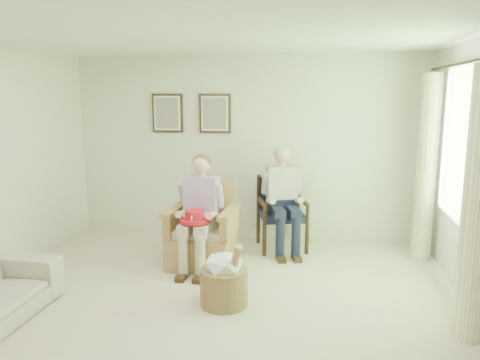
% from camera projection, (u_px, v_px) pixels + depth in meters
% --- Properties ---
extents(floor, '(5.50, 5.50, 0.00)m').
position_uv_depth(floor, '(199.00, 325.00, 4.23)').
color(floor, beige).
rests_on(floor, ground).
extents(back_wall, '(5.00, 0.04, 2.60)m').
position_uv_depth(back_wall, '(247.00, 148.00, 6.66)').
color(back_wall, silver).
rests_on(back_wall, ground).
extents(ceiling, '(5.00, 5.50, 0.02)m').
position_uv_depth(ceiling, '(193.00, 25.00, 3.76)').
color(ceiling, white).
rests_on(ceiling, back_wall).
extents(window, '(0.13, 2.50, 1.63)m').
position_uv_depth(window, '(465.00, 142.00, 4.69)').
color(window, '#2D6B23').
rests_on(window, right_wall).
extents(curtain_left, '(0.34, 0.34, 2.30)m').
position_uv_depth(curtain_left, '(478.00, 206.00, 3.84)').
color(curtain_left, '#F9F3C2').
rests_on(curtain_left, ground).
extents(curtain_right, '(0.34, 0.34, 2.30)m').
position_uv_depth(curtain_right, '(426.00, 169.00, 5.74)').
color(curtain_right, '#F9F3C2').
rests_on(curtain_right, ground).
extents(framed_print_left, '(0.45, 0.05, 0.55)m').
position_uv_depth(framed_print_left, '(167.00, 113.00, 6.73)').
color(framed_print_left, '#382114').
rests_on(framed_print_left, back_wall).
extents(framed_print_right, '(0.45, 0.05, 0.55)m').
position_uv_depth(framed_print_right, '(215.00, 113.00, 6.61)').
color(framed_print_right, '#382114').
rests_on(framed_print_right, back_wall).
extents(wicker_armchair, '(0.77, 0.76, 0.99)m').
position_uv_depth(wicker_armchair, '(203.00, 239.00, 5.70)').
color(wicker_armchair, tan).
rests_on(wicker_armchair, ground).
extents(wood_armchair, '(0.61, 0.57, 0.94)m').
position_uv_depth(wood_armchair, '(283.00, 210.00, 6.30)').
color(wood_armchair, black).
rests_on(wood_armchair, ground).
extents(person_wicker, '(0.40, 0.63, 1.32)m').
position_uv_depth(person_wicker, '(200.00, 205.00, 5.49)').
color(person_wicker, '#BEB098').
rests_on(person_wicker, ground).
extents(person_dark, '(0.40, 0.63, 1.35)m').
position_uv_depth(person_dark, '(282.00, 192.00, 6.10)').
color(person_dark, '#181935').
rests_on(person_dark, ground).
extents(red_hat, '(0.33, 0.33, 0.14)m').
position_uv_depth(red_hat, '(195.00, 218.00, 5.31)').
color(red_hat, red).
rests_on(red_hat, person_wicker).
extents(hatbox, '(0.55, 0.55, 0.69)m').
position_uv_depth(hatbox, '(224.00, 279.00, 4.59)').
color(hatbox, tan).
rests_on(hatbox, ground).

